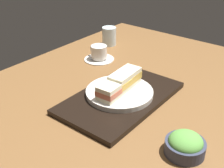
{
  "coord_description": "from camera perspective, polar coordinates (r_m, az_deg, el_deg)",
  "views": [
    {
      "loc": [
        -74.15,
        -56.18,
        55.28
      ],
      "look_at": [
        -2.26,
        0.56,
        5.0
      ],
      "focal_mm": 47.82,
      "sensor_mm": 36.0,
      "label": 1
    }
  ],
  "objects": [
    {
      "name": "salad_bowl",
      "position": [
        0.83,
        13.82,
        -11.22
      ],
      "size": [
        10.95,
        10.95,
        6.4
      ],
      "color": "#33384C",
      "rests_on": "ground_plane"
    },
    {
      "name": "sandwich_far",
      "position": [
        1.07,
        3.37,
        1.6
      ],
      "size": [
        7.53,
        6.59,
        5.72
      ],
      "color": "#EFE5C1",
      "rests_on": "sandwich_plate"
    },
    {
      "name": "sandwich_near",
      "position": [
        0.97,
        -0.65,
        -1.57
      ],
      "size": [
        7.15,
        6.65,
        4.88
      ],
      "color": "#EFE5C1",
      "rests_on": "sandwich_plate"
    },
    {
      "name": "ground_plane",
      "position": [
        1.09,
        0.97,
        -2.64
      ],
      "size": [
        140.0,
        100.0,
        3.0
      ],
      "primitive_type": "cube",
      "color": "brown"
    },
    {
      "name": "drinking_glass",
      "position": [
        1.51,
        -0.55,
        9.14
      ],
      "size": [
        6.97,
        6.97,
        9.07
      ],
      "primitive_type": "cylinder",
      "color": "silver",
      "rests_on": "ground_plane"
    },
    {
      "name": "sandwich_plate",
      "position": [
        1.04,
        1.43,
        -1.62
      ],
      "size": [
        23.46,
        23.46,
        1.76
      ],
      "primitive_type": "cylinder",
      "color": "silver",
      "rests_on": "serving_tray"
    },
    {
      "name": "coffee_cup",
      "position": [
        1.35,
        -2.53,
        5.8
      ],
      "size": [
        13.41,
        13.41,
        6.66
      ],
      "color": "silver",
      "rests_on": "ground_plane"
    },
    {
      "name": "serving_tray",
      "position": [
        1.04,
        1.67,
        -2.63
      ],
      "size": [
        44.15,
        26.23,
        1.88
      ],
      "primitive_type": "cube",
      "color": "black",
      "rests_on": "ground_plane"
    },
    {
      "name": "sandwich_middle",
      "position": [
        1.02,
        1.46,
        0.21
      ],
      "size": [
        7.12,
        6.72,
        5.79
      ],
      "color": "#EFE5C1",
      "rests_on": "sandwich_plate"
    }
  ]
}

